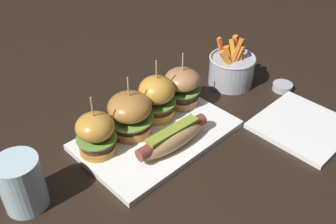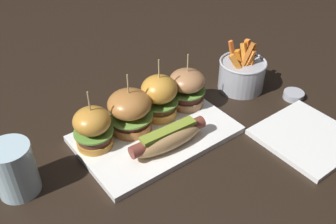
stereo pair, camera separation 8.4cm
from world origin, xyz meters
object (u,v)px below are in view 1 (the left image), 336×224
Objects in this scene: slider_far_right at (182,86)px; side_plate at (303,126)px; sauce_ramekin at (282,87)px; water_glass at (22,183)px; slider_far_left at (96,133)px; slider_center_left at (130,113)px; slider_center_right at (157,97)px; fries_bucket at (231,69)px; hot_dog at (173,138)px; platter_main at (157,135)px.

side_plate is (0.14, -0.26, -0.06)m from slider_far_right.
water_glass is (-0.68, 0.12, 0.04)m from sauce_ramekin.
slider_far_left is 0.97× the size of slider_center_left.
slider_center_right is 0.08m from slider_far_right.
side_plate is at bearing -131.39° from sauce_ramekin.
fries_bucket is 0.60m from water_glass.
fries_bucket is (0.31, 0.09, 0.00)m from hot_dog.
slider_far_right is 0.18m from fries_bucket.
slider_center_left is (0.09, 0.00, 0.00)m from slider_far_left.
slider_far_right is at bearing 174.98° from fries_bucket.
hot_dog is 1.23× the size of slider_center_right.
side_plate is at bearing -38.62° from platter_main.
slider_center_right reaches higher than water_glass.
hot_dog is at bearing -16.88° from water_glass.
hot_dog is 0.12m from slider_center_right.
side_plate is at bearing -32.98° from slider_far_left.
slider_far_right is at bearing 19.13° from platter_main.
slider_far_left reaches higher than side_plate.
slider_center_right is at bearing 157.26° from sauce_ramekin.
water_glass is (-0.35, -0.02, -0.01)m from slider_center_right.
hot_dog reaches higher than platter_main.
fries_bucket is (0.25, -0.02, -0.02)m from slider_center_right.
hot_dog reaches higher than side_plate.
fries_bucket is at bearing 5.29° from platter_main.
fries_bucket is (0.18, -0.02, -0.02)m from slider_far_right.
slider_far_right is 1.00× the size of fries_bucket.
slider_center_left is (-0.03, 0.10, 0.02)m from hot_dog.
sauce_ramekin reaches higher than platter_main.
side_plate is at bearing -29.36° from hot_dog.
slider_far_right is 0.71× the size of side_plate.
sauce_ramekin is (0.25, -0.13, -0.05)m from slider_far_right.
slider_center_left is at bearing 128.87° from platter_main.
fries_bucket reaches higher than side_plate.
slider_center_right is at bearing 46.18° from platter_main.
platter_main is at bearing -5.80° from water_glass.
slider_far_left is at bearing 179.85° from slider_far_right.
sauce_ramekin is 0.48× the size of water_glass.
slider_center_right is (0.05, 0.05, 0.06)m from platter_main.
slider_far_right is at bearing -0.79° from slider_center_left.
slider_center_right is 2.82× the size of sauce_ramekin.
hot_dog is 1.33× the size of fries_bucket.
side_plate is (0.27, -0.15, -0.03)m from hot_dog.
side_plate is at bearing -40.44° from slider_center_left.
water_glass is at bearing 179.73° from fries_bucket.
fries_bucket is at bearing 122.02° from sauce_ramekin.
water_glass is (-0.29, 0.09, 0.01)m from hot_dog.
slider_far_left is 1.00× the size of slider_far_right.
hot_dog is 1.68× the size of water_glass.
slider_far_left is at bearing 177.85° from fries_bucket.
slider_center_right is (0.08, 0.00, 0.00)m from slider_center_left.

